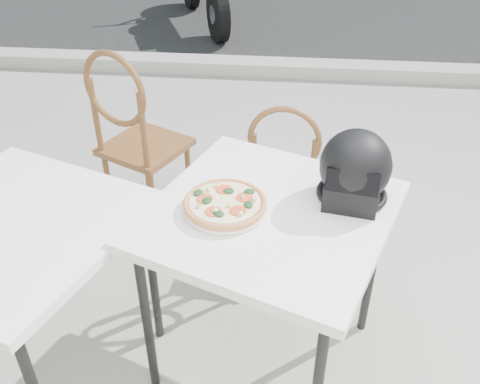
# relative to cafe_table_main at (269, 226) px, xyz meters

# --- Properties ---
(ground) EXTENTS (80.00, 80.00, 0.00)m
(ground) POSITION_rel_cafe_table_main_xyz_m (0.54, 0.30, -0.73)
(ground) COLOR #999791
(ground) RESTS_ON ground
(curb) EXTENTS (30.00, 0.25, 0.12)m
(curb) POSITION_rel_cafe_table_main_xyz_m (0.54, 3.30, -0.67)
(curb) COLOR #9E9C93
(curb) RESTS_ON ground
(cafe_table_main) EXTENTS (1.10, 1.10, 0.80)m
(cafe_table_main) POSITION_rel_cafe_table_main_xyz_m (0.00, 0.00, 0.00)
(cafe_table_main) COLOR white
(cafe_table_main) RESTS_ON ground
(plate) EXTENTS (0.38, 0.38, 0.02)m
(plate) POSITION_rel_cafe_table_main_xyz_m (-0.16, -0.01, 0.08)
(plate) COLOR white
(plate) RESTS_ON cafe_table_main
(pizza) EXTENTS (0.38, 0.38, 0.04)m
(pizza) POSITION_rel_cafe_table_main_xyz_m (-0.16, -0.01, 0.10)
(pizza) COLOR #C98749
(pizza) RESTS_ON plate
(helmet) EXTENTS (0.31, 0.32, 0.27)m
(helmet) POSITION_rel_cafe_table_main_xyz_m (0.30, 0.11, 0.19)
(helmet) COLOR black
(helmet) RESTS_ON cafe_table_main
(cafe_chair_main) EXTENTS (0.39, 0.39, 0.94)m
(cafe_chair_main) POSITION_rel_cafe_table_main_xyz_m (0.05, 0.69, -0.21)
(cafe_chair_main) COLOR brown
(cafe_chair_main) RESTS_ON ground
(cafe_table_side) EXTENTS (1.06, 1.06, 0.78)m
(cafe_table_side) POSITION_rel_cafe_table_main_xyz_m (-0.93, -0.14, -0.02)
(cafe_table_side) COLOR white
(cafe_table_side) RESTS_ON ground
(cafe_chair_side) EXTENTS (0.55, 0.55, 1.08)m
(cafe_chair_side) POSITION_rel_cafe_table_main_xyz_m (-0.78, 0.92, -0.13)
(cafe_chair_side) COLOR brown
(cafe_chair_side) RESTS_ON ground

